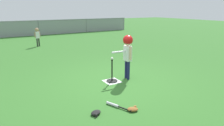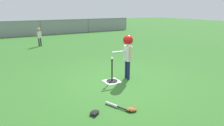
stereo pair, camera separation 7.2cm
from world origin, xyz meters
TOP-DOWN VIEW (x-y plane):
  - ground_plane at (0.00, 0.00)m, footprint 60.00×60.00m
  - home_plate at (-0.10, 0.11)m, footprint 0.44×0.44m
  - batting_tee at (-0.10, 0.11)m, footprint 0.32×0.32m
  - baseball_on_tee at (-0.10, 0.11)m, footprint 0.07×0.07m
  - batter_child at (0.39, 0.07)m, footprint 0.65×0.37m
  - fielder_deep_right at (-0.92, 6.67)m, footprint 0.30×0.20m
  - spare_bat_silver at (-0.79, -1.18)m, footprint 0.29×0.60m
  - glove_by_plate at (-0.57, -1.51)m, footprint 0.27×0.24m
  - glove_near_bats at (-1.28, -1.25)m, footprint 0.26×0.23m
  - outfield_fence at (0.00, 11.38)m, footprint 16.06×0.06m

SIDE VIEW (x-z plane):
  - ground_plane at x=0.00m, z-range 0.00..0.00m
  - home_plate at x=-0.10m, z-range 0.00..0.01m
  - spare_bat_silver at x=-0.79m, z-range 0.00..0.06m
  - glove_by_plate at x=-0.57m, z-range 0.00..0.07m
  - glove_near_bats at x=-1.28m, z-range 0.00..0.07m
  - batting_tee at x=-0.10m, z-range -0.22..0.42m
  - outfield_fence at x=0.00m, z-range 0.04..1.19m
  - fielder_deep_right at x=-0.92m, z-range 0.14..1.16m
  - baseball_on_tee at x=-0.10m, z-range 0.65..0.72m
  - batter_child at x=0.39m, z-range 0.28..1.58m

